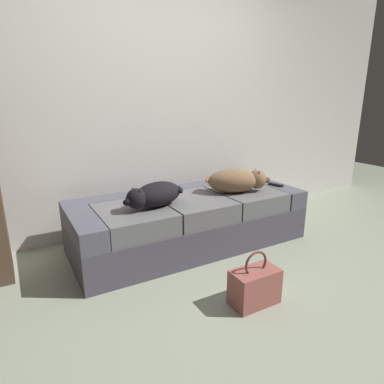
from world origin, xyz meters
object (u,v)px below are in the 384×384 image
(couch, at_px, (189,220))
(dog_dark, at_px, (154,195))
(handbag, at_px, (255,286))
(tv_remote, at_px, (276,185))
(dog_tan, at_px, (237,180))

(couch, distance_m, dog_dark, 0.53)
(handbag, bearing_deg, tv_remote, 42.01)
(couch, bearing_deg, handbag, -94.33)
(dog_tan, xyz_separation_m, handbag, (-0.53, -0.92, -0.45))
(couch, distance_m, dog_tan, 0.58)
(couch, xyz_separation_m, handbag, (-0.08, -1.02, -0.10))
(handbag, bearing_deg, dog_tan, 59.94)
(tv_remote, relative_size, handbag, 0.40)
(couch, bearing_deg, dog_dark, -162.61)
(dog_dark, relative_size, handbag, 1.51)
(handbag, bearing_deg, couch, 85.67)
(tv_remote, xyz_separation_m, handbag, (-1.00, -0.90, -0.35))
(dog_dark, height_order, handbag, dog_dark)
(couch, relative_size, dog_tan, 3.39)
(couch, bearing_deg, dog_tan, -12.81)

